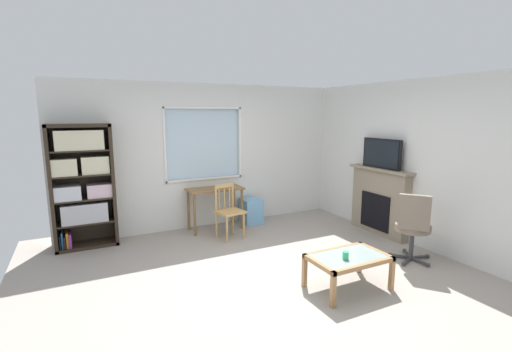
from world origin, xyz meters
The scene contains 12 objects.
ground centered at (0.00, 0.00, -0.01)m, with size 6.17×5.92×0.02m, color #9E9389.
wall_back_with_window centered at (0.01, 2.46, 1.27)m, with size 5.17×0.15×2.60m.
wall_right centered at (2.64, 0.00, 1.30)m, with size 0.12×5.12×2.60m, color silver.
bookshelf centered at (-2.08, 2.22, 1.03)m, with size 0.90×0.38×1.92m.
desk_under_window centered at (0.03, 2.11, 0.63)m, with size 0.98×0.47×0.76m.
wooden_chair centered at (0.08, 1.60, 0.46)m, with size 0.49×0.48×0.90m.
plastic_drawer_unit centered at (0.77, 2.16, 0.24)m, with size 0.35×0.40×0.47m, color #72ADDB.
fireplace centered at (2.49, 0.61, 0.58)m, with size 0.26×1.25×1.15m.
tv centered at (2.47, 0.61, 1.40)m, with size 0.06×0.80×0.50m.
office_chair centered at (1.97, -0.52, 0.55)m, with size 0.62×0.58×1.00m.
coffee_table centered at (0.66, -0.71, 0.35)m, with size 0.92×0.59×0.41m.
sippy_cup centered at (0.55, -0.78, 0.46)m, with size 0.07×0.07×0.09m, color #33B770.
Camera 1 is at (-2.13, -3.78, 2.06)m, focal length 25.04 mm.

